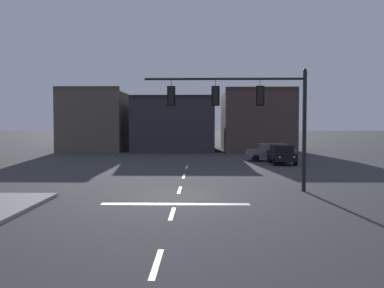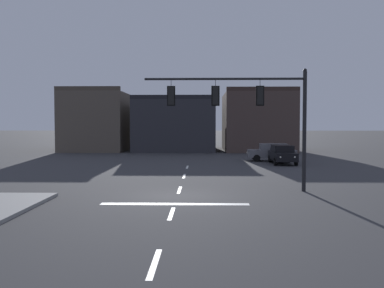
{
  "view_description": "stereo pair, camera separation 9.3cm",
  "coord_description": "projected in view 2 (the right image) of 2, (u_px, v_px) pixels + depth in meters",
  "views": [
    {
      "loc": [
        1.07,
        -20.63,
        3.46
      ],
      "look_at": [
        0.63,
        3.05,
        2.35
      ],
      "focal_mm": 40.93,
      "sensor_mm": 36.0,
      "label": 1
    },
    {
      "loc": [
        1.17,
        -20.63,
        3.46
      ],
      "look_at": [
        0.63,
        3.05,
        2.35
      ],
      "focal_mm": 40.93,
      "sensor_mm": 36.0,
      "label": 2
    }
  ],
  "objects": [
    {
      "name": "ground_plane",
      "position": [
        177.0,
        196.0,
        20.79
      ],
      "size": [
        400.0,
        400.0,
        0.0
      ],
      "primitive_type": "plane",
      "color": "#353538"
    },
    {
      "name": "stop_bar_paint",
      "position": [
        175.0,
        204.0,
        18.79
      ],
      "size": [
        6.4,
        0.5,
        0.01
      ],
      "primitive_type": "cube",
      "color": "silver",
      "rests_on": "ground"
    },
    {
      "name": "lane_centreline",
      "position": [
        180.0,
        190.0,
        22.79
      ],
      "size": [
        0.16,
        26.4,
        0.01
      ],
      "color": "silver",
      "rests_on": "ground"
    },
    {
      "name": "signal_mast_near_side",
      "position": [
        250.0,
        106.0,
        22.24
      ],
      "size": [
        8.24,
        0.37,
        6.25
      ],
      "color": "black",
      "rests_on": "ground"
    },
    {
      "name": "car_lot_nearside",
      "position": [
        272.0,
        152.0,
        40.45
      ],
      "size": [
        4.49,
        2.0,
        1.61
      ],
      "color": "slate",
      "rests_on": "ground"
    },
    {
      "name": "car_lot_middle",
      "position": [
        282.0,
        154.0,
        37.49
      ],
      "size": [
        1.95,
        4.47,
        1.61
      ],
      "color": "black",
      "rests_on": "ground"
    },
    {
      "name": "building_row",
      "position": [
        175.0,
        123.0,
        57.77
      ],
      "size": [
        28.81,
        13.91,
        7.86
      ],
      "color": "brown",
      "rests_on": "ground"
    }
  ]
}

